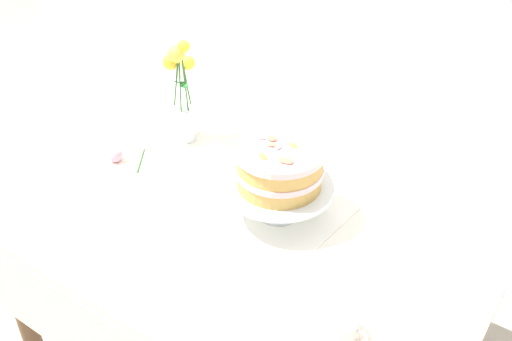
# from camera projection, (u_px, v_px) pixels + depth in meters

# --- Properties ---
(dining_table) EXTENTS (1.40, 1.00, 0.74)m
(dining_table) POSITION_uv_depth(u_px,v_px,m) (237.00, 231.00, 1.66)
(dining_table) COLOR white
(dining_table) RESTS_ON ground
(linen_napkin) EXTENTS (0.34, 0.34, 0.00)m
(linen_napkin) POSITION_uv_depth(u_px,v_px,m) (278.00, 214.00, 1.57)
(linen_napkin) COLOR white
(linen_napkin) RESTS_ON dining_table
(cake_stand) EXTENTS (0.29, 0.29, 0.10)m
(cake_stand) POSITION_uv_depth(u_px,v_px,m) (279.00, 190.00, 1.53)
(cake_stand) COLOR silver
(cake_stand) RESTS_ON linen_napkin
(layer_cake) EXTENTS (0.23, 0.23, 0.12)m
(layer_cake) POSITION_uv_depth(u_px,v_px,m) (279.00, 167.00, 1.48)
(layer_cake) COLOR tan
(layer_cake) RESTS_ON cake_stand
(flower_vase) EXTENTS (0.11, 0.11, 0.35)m
(flower_vase) POSITION_uv_depth(u_px,v_px,m) (183.00, 100.00, 1.82)
(flower_vase) COLOR silver
(flower_vase) RESTS_ON dining_table
(teacup) EXTENTS (0.13, 0.13, 0.06)m
(teacup) POSITION_uv_depth(u_px,v_px,m) (340.00, 329.00, 1.22)
(teacup) COLOR silver
(teacup) RESTS_ON dining_table
(fallen_rose) EXTENTS (0.12, 0.12, 0.05)m
(fallen_rose) POSITION_uv_depth(u_px,v_px,m) (116.00, 155.00, 1.78)
(fallen_rose) COLOR #2D6028
(fallen_rose) RESTS_ON dining_table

